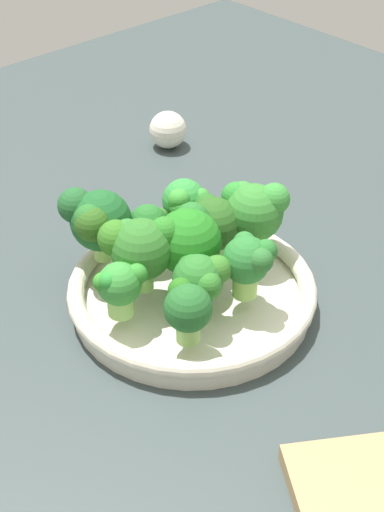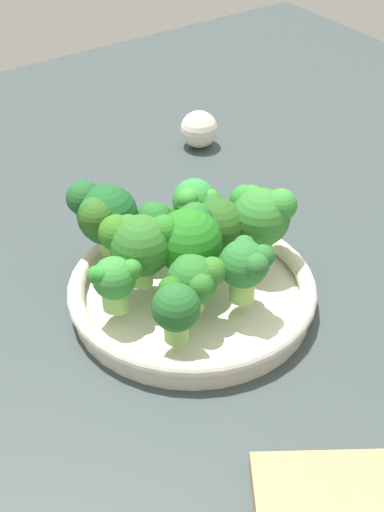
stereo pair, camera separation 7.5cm
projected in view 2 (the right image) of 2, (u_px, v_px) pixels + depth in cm
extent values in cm
cube|color=#374343|center=(216.00, 297.00, 81.64)|extent=(130.00, 130.00, 2.50)
cylinder|color=silver|center=(192.00, 299.00, 78.25)|extent=(23.82, 23.82, 1.42)
torus|color=beige|center=(192.00, 287.00, 77.32)|extent=(24.81, 24.81, 1.73)
cylinder|color=#77B455|center=(259.00, 243.00, 79.75)|extent=(2.69, 2.69, 2.52)
sphere|color=#337E2F|center=(261.00, 217.00, 77.86)|extent=(5.94, 5.94, 5.94)
sphere|color=#368B36|center=(281.00, 205.00, 76.78)|extent=(3.25, 3.25, 3.25)
sphere|color=#348233|center=(251.00, 199.00, 78.72)|extent=(2.90, 2.90, 2.90)
sphere|color=#2A822D|center=(244.00, 199.00, 78.82)|extent=(3.01, 3.01, 3.01)
cylinder|color=#83BC53|center=(192.00, 300.00, 72.90)|extent=(2.21, 2.21, 1.80)
sphere|color=#2A7029|center=(192.00, 280.00, 71.45)|extent=(4.79, 4.79, 4.79)
sphere|color=#337425|center=(212.00, 271.00, 71.22)|extent=(2.72, 2.72, 2.72)
sphere|color=#2A7327|center=(188.00, 264.00, 72.76)|extent=(2.60, 2.60, 2.60)
sphere|color=#2D7527|center=(200.00, 286.00, 70.00)|extent=(2.64, 2.64, 2.64)
cylinder|color=#86BC5D|center=(194.00, 222.00, 83.11)|extent=(2.34, 2.34, 2.33)
sphere|color=#318C3A|center=(194.00, 200.00, 81.52)|extent=(4.65, 4.65, 4.65)
sphere|color=green|center=(187.00, 200.00, 79.47)|extent=(2.32, 2.32, 2.32)
sphere|color=green|center=(191.00, 206.00, 79.83)|extent=(2.44, 2.44, 2.44)
sphere|color=#378B32|center=(211.00, 199.00, 80.55)|extent=(2.04, 2.04, 2.04)
cylinder|color=#95CE6A|center=(219.00, 248.00, 79.51)|extent=(2.51, 2.51, 1.96)
sphere|color=#28591E|center=(219.00, 226.00, 77.87)|extent=(5.51, 5.51, 5.51)
sphere|color=#1F6326|center=(238.00, 217.00, 78.18)|extent=(3.18, 3.18, 3.18)
sphere|color=#256220|center=(214.00, 209.00, 78.74)|extent=(2.83, 2.83, 2.83)
cylinder|color=#96D46C|center=(142.00, 273.00, 75.66)|extent=(2.06, 2.06, 2.61)
sphere|color=#2E6F28|center=(141.00, 246.00, 73.73)|extent=(5.98, 5.98, 5.98)
sphere|color=#317630|center=(129.00, 231.00, 74.16)|extent=(3.26, 3.26, 3.26)
sphere|color=#337420|center=(117.00, 233.00, 73.98)|extent=(3.57, 3.57, 3.57)
cylinder|color=#9DD069|center=(155.00, 240.00, 80.67)|extent=(2.60, 2.60, 1.99)
sphere|color=#256828|center=(155.00, 221.00, 79.29)|extent=(4.09, 4.09, 4.09)
sphere|color=#247129|center=(146.00, 223.00, 78.42)|extent=(2.30, 2.30, 2.30)
sphere|color=#316C20|center=(168.00, 215.00, 79.72)|extent=(1.75, 1.75, 1.75)
cylinder|color=#86C85D|center=(191.00, 269.00, 76.61)|extent=(1.88, 1.88, 2.03)
sphere|color=#22781E|center=(191.00, 243.00, 74.74)|extent=(6.59, 6.59, 6.59)
sphere|color=#297823|center=(164.00, 230.00, 73.38)|extent=(3.04, 3.04, 3.04)
sphere|color=#256C28|center=(195.00, 220.00, 75.49)|extent=(3.45, 3.45, 3.45)
cylinder|color=#8DC461|center=(115.00, 298.00, 72.97)|extent=(2.53, 2.53, 2.12)
sphere|color=#358C36|center=(114.00, 278.00, 71.55)|extent=(4.11, 4.11, 4.11)
sphere|color=#30862C|center=(132.00, 270.00, 71.22)|extent=(2.00, 2.00, 2.00)
sphere|color=#2A8D31|center=(102.00, 274.00, 70.45)|extent=(1.79, 1.79, 1.79)
sphere|color=#318527|center=(97.00, 275.00, 71.04)|extent=(1.81, 1.81, 1.81)
cylinder|color=#8CBD59|center=(242.00, 288.00, 73.82)|extent=(2.44, 2.44, 2.61)
sphere|color=#297330|center=(243.00, 264.00, 72.15)|extent=(4.62, 4.62, 4.62)
sphere|color=#2A6A2D|center=(256.00, 266.00, 70.51)|extent=(2.39, 2.39, 2.39)
sphere|color=#276F2B|center=(261.00, 257.00, 71.29)|extent=(2.23, 2.23, 2.23)
sphere|color=#2A7330|center=(240.00, 248.00, 73.33)|extent=(2.23, 2.23, 2.23)
cylinder|color=#A1DB6C|center=(109.00, 241.00, 80.03)|extent=(1.96, 1.96, 2.51)
sphere|color=#1C5926|center=(107.00, 215.00, 78.09)|extent=(6.20, 6.20, 6.20)
sphere|color=#205A29|center=(84.00, 198.00, 78.14)|extent=(3.61, 3.61, 3.61)
sphere|color=#266727|center=(94.00, 213.00, 75.89)|extent=(3.05, 3.05, 3.05)
sphere|color=#2D5C1C|center=(96.00, 217.00, 75.82)|extent=(3.54, 3.54, 3.54)
cylinder|color=#8DBF61|center=(176.00, 329.00, 69.32)|extent=(2.19, 2.19, 2.27)
sphere|color=#236229|center=(176.00, 307.00, 67.80)|extent=(4.36, 4.36, 4.36)
sphere|color=#266A1B|center=(171.00, 289.00, 68.55)|extent=(2.30, 2.30, 2.30)
sphere|color=#1D6724|center=(172.00, 293.00, 68.54)|extent=(1.92, 1.92, 1.92)
sphere|color=silver|center=(199.00, 129.00, 104.21)|extent=(5.01, 5.01, 5.01)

